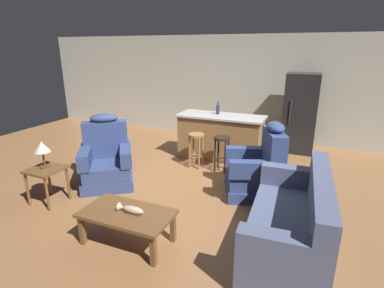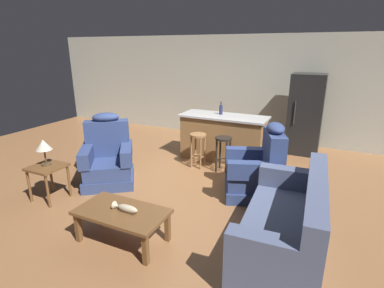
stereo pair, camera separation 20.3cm
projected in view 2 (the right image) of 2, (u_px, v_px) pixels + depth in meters
The scene contains 14 objects.
ground_plane at pixel (196, 183), 5.28m from camera, with size 12.00×12.00×0.00m.
back_wall at pixel (248, 88), 7.57m from camera, with size 12.00×0.05×2.60m.
coffee_table at pixel (122, 215), 3.60m from camera, with size 1.10×0.60×0.42m.
fish_figurine at pixel (125, 208), 3.55m from camera, with size 0.34×0.10×0.10m.
couch at pixel (288, 225), 3.43m from camera, with size 0.93×1.94×0.94m.
recliner_near_lamp at pixel (108, 159), 5.24m from camera, with size 1.17×1.17×1.20m.
recliner_near_island at pixel (258, 170), 4.75m from camera, with size 1.08×1.08×1.20m.
end_table at pixel (48, 172), 4.59m from camera, with size 0.48×0.48×0.56m.
table_lamp at pixel (44, 146), 4.50m from camera, with size 0.24×0.24×0.41m.
kitchen_island at pixel (223, 137), 6.30m from camera, with size 1.80×0.70×0.95m.
bar_stool_left at pixel (198, 144), 5.88m from camera, with size 0.32×0.32×0.68m.
bar_stool_right at pixel (223, 148), 5.66m from camera, with size 0.32×0.32×0.68m.
refrigerator at pixel (305, 114), 6.60m from camera, with size 0.70×0.69×1.76m.
bottle_tall_green at pixel (221, 110), 6.23m from camera, with size 0.07×0.07×0.27m.
Camera 2 is at (2.01, -4.38, 2.28)m, focal length 28.00 mm.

